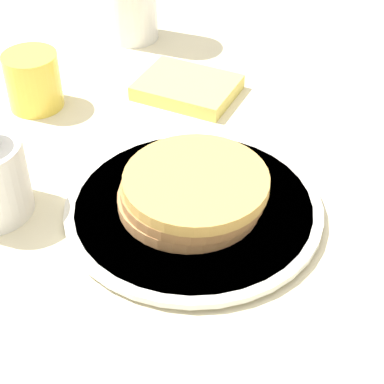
% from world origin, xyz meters
% --- Properties ---
extents(ground_plane, '(4.00, 4.00, 0.00)m').
position_xyz_m(ground_plane, '(0.00, 0.00, 0.00)').
color(ground_plane, beige).
extents(plate, '(0.28, 0.28, 0.01)m').
position_xyz_m(plate, '(0.01, 0.00, 0.01)').
color(plate, silver).
rests_on(plate, ground_plane).
extents(pancake_stack, '(0.16, 0.15, 0.04)m').
position_xyz_m(pancake_stack, '(0.01, 0.00, 0.03)').
color(pancake_stack, tan).
rests_on(pancake_stack, plate).
extents(juice_glass, '(0.07, 0.07, 0.08)m').
position_xyz_m(juice_glass, '(0.29, -0.11, 0.04)').
color(juice_glass, yellow).
rests_on(juice_glass, ground_plane).
extents(napkin, '(0.13, 0.10, 0.02)m').
position_xyz_m(napkin, '(0.12, -0.22, 0.01)').
color(napkin, '#E5D166').
rests_on(napkin, ground_plane).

